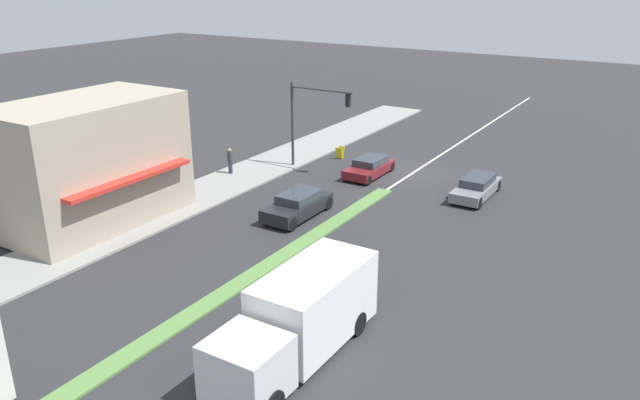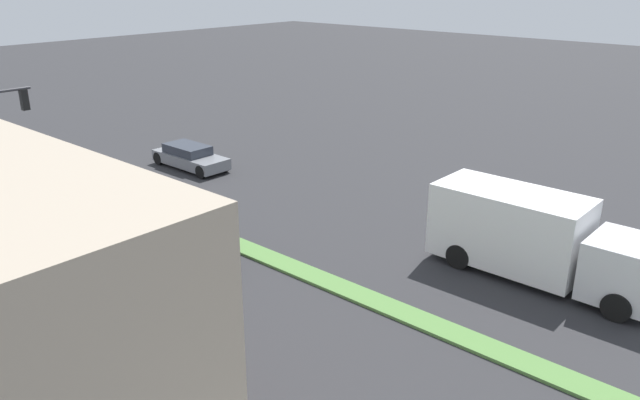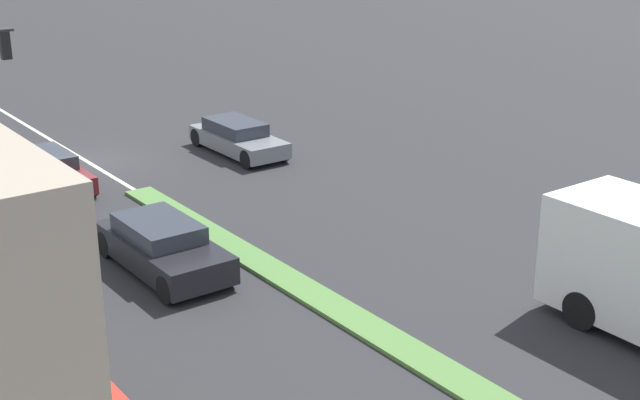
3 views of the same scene
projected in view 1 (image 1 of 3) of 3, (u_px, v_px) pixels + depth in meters
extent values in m
plane|color=#2B2B2D|center=(240.00, 285.00, 26.52)|extent=(160.00, 160.00, 0.00)
cube|color=gray|center=(89.00, 242.00, 30.54)|extent=(4.00, 73.00, 0.12)
cube|color=beige|center=(412.00, 173.00, 40.86)|extent=(0.16, 60.00, 0.01)
cube|color=tan|center=(89.00, 162.00, 31.96)|extent=(5.37, 9.46, 6.40)
cube|color=red|center=(131.00, 179.00, 30.60)|extent=(0.70, 7.57, 0.20)
cylinder|color=#333338|center=(292.00, 124.00, 41.37)|extent=(0.18, 0.18, 5.60)
cylinder|color=#333338|center=(321.00, 90.00, 39.38)|extent=(4.50, 0.12, 0.12)
cube|color=black|center=(348.00, 100.00, 38.58)|extent=(0.28, 0.24, 0.84)
sphere|color=red|center=(349.00, 95.00, 38.59)|extent=(0.18, 0.18, 0.18)
sphere|color=gold|center=(349.00, 100.00, 38.68)|extent=(0.18, 0.18, 0.18)
sphere|color=green|center=(349.00, 104.00, 38.78)|extent=(0.18, 0.18, 0.18)
cylinder|color=#282D42|center=(230.00, 167.00, 40.41)|extent=(0.26, 0.26, 0.85)
cylinder|color=#333338|center=(230.00, 156.00, 40.16)|extent=(0.34, 0.34, 0.60)
sphere|color=tan|center=(230.00, 150.00, 40.01)|extent=(0.22, 0.22, 0.22)
cube|color=yellow|center=(341.00, 152.00, 44.10)|extent=(0.45, 0.21, 0.84)
cube|color=yellow|center=(339.00, 153.00, 43.85)|extent=(0.45, 0.21, 0.84)
cube|color=silver|center=(247.00, 367.00, 19.00)|extent=(2.28, 2.20, 1.90)
cube|color=white|center=(314.00, 303.00, 21.95)|extent=(2.40, 5.10, 2.60)
cylinder|color=black|center=(217.00, 380.00, 19.65)|extent=(0.28, 0.90, 0.90)
cylinder|color=black|center=(357.00, 323.00, 22.81)|extent=(0.28, 0.90, 0.90)
cylinder|color=black|center=(308.00, 307.00, 23.87)|extent=(0.28, 0.90, 0.90)
cube|color=maroon|center=(369.00, 169.00, 40.28)|extent=(1.80, 4.12, 0.57)
cube|color=#2D333D|center=(371.00, 161.00, 40.26)|extent=(1.53, 2.26, 0.46)
cylinder|color=black|center=(368.00, 180.00, 38.61)|extent=(0.22, 0.61, 0.61)
cylinder|color=black|center=(346.00, 176.00, 39.40)|extent=(0.22, 0.61, 0.61)
cylinder|color=black|center=(391.00, 167.00, 41.26)|extent=(0.22, 0.61, 0.61)
cylinder|color=black|center=(370.00, 163.00, 42.05)|extent=(0.22, 0.61, 0.61)
cube|color=black|center=(297.00, 207.00, 33.59)|extent=(1.86, 4.48, 0.70)
cube|color=#2D333D|center=(300.00, 196.00, 33.57)|extent=(1.58, 2.47, 0.45)
cylinder|color=black|center=(292.00, 224.00, 31.83)|extent=(0.22, 0.72, 0.72)
cylinder|color=black|center=(265.00, 218.00, 32.65)|extent=(0.22, 0.72, 0.72)
cylinder|color=black|center=(328.00, 203.00, 34.66)|extent=(0.22, 0.72, 0.72)
cylinder|color=black|center=(303.00, 198.00, 35.48)|extent=(0.22, 0.72, 0.72)
cube|color=slate|center=(476.00, 189.00, 36.51)|extent=(1.72, 4.52, 0.57)
cube|color=#2D333D|center=(478.00, 180.00, 36.51)|extent=(1.46, 2.48, 0.47)
cylinder|color=black|center=(478.00, 203.00, 34.74)|extent=(0.22, 0.69, 0.69)
cylinder|color=black|center=(453.00, 198.00, 35.48)|extent=(0.22, 0.69, 0.69)
cylinder|color=black|center=(498.00, 185.00, 37.62)|extent=(0.22, 0.69, 0.69)
cylinder|color=black|center=(473.00, 181.00, 38.37)|extent=(0.22, 0.69, 0.69)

